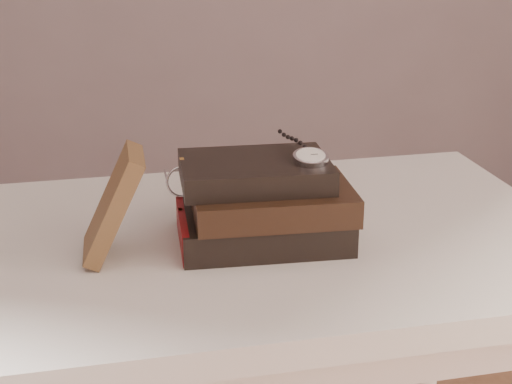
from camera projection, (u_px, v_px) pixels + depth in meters
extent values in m
cube|color=silver|center=(237.00, 247.00, 1.13)|extent=(1.00, 0.60, 0.04)
cube|color=white|center=(237.00, 283.00, 1.16)|extent=(0.88, 0.49, 0.08)
cylinder|color=white|center=(428.00, 342.00, 1.59)|extent=(0.05, 0.05, 0.71)
cube|color=black|center=(263.00, 226.00, 1.10)|extent=(0.25, 0.18, 0.04)
cube|color=beige|center=(265.00, 226.00, 1.10)|extent=(0.24, 0.17, 0.03)
cube|color=gold|center=(181.00, 224.00, 1.11)|extent=(0.01, 0.01, 0.05)
cube|color=maroon|center=(183.00, 231.00, 1.09)|extent=(0.02, 0.15, 0.05)
cube|color=black|center=(272.00, 200.00, 1.08)|extent=(0.23, 0.17, 0.04)
cube|color=beige|center=(274.00, 200.00, 1.08)|extent=(0.23, 0.16, 0.03)
cube|color=gold|center=(194.00, 198.00, 1.09)|extent=(0.01, 0.01, 0.04)
cube|color=black|center=(255.00, 172.00, 1.08)|extent=(0.22, 0.16, 0.03)
cube|color=beige|center=(257.00, 172.00, 1.08)|extent=(0.21, 0.15, 0.03)
cube|color=gold|center=(182.00, 170.00, 1.09)|extent=(0.01, 0.01, 0.04)
cube|color=#48301B|center=(113.00, 204.00, 1.03)|extent=(0.09, 0.10, 0.15)
cylinder|color=silver|center=(311.00, 158.00, 1.06)|extent=(0.05, 0.05, 0.02)
cylinder|color=white|center=(311.00, 155.00, 1.06)|extent=(0.04, 0.04, 0.01)
torus|color=silver|center=(311.00, 156.00, 1.06)|extent=(0.05, 0.05, 0.01)
cylinder|color=silver|center=(306.00, 152.00, 1.09)|extent=(0.01, 0.01, 0.01)
cube|color=black|center=(310.00, 153.00, 1.06)|extent=(0.00, 0.01, 0.00)
cube|color=black|center=(314.00, 154.00, 1.06)|extent=(0.01, 0.00, 0.00)
sphere|color=black|center=(305.00, 147.00, 1.09)|extent=(0.01, 0.01, 0.01)
sphere|color=black|center=(300.00, 143.00, 1.10)|extent=(0.01, 0.01, 0.01)
sphere|color=black|center=(296.00, 140.00, 1.12)|extent=(0.01, 0.01, 0.01)
sphere|color=black|center=(292.00, 138.00, 1.13)|extent=(0.01, 0.01, 0.01)
sphere|color=black|center=(288.00, 137.00, 1.14)|extent=(0.01, 0.01, 0.01)
sphere|color=black|center=(284.00, 135.00, 1.16)|extent=(0.01, 0.01, 0.01)
sphere|color=black|center=(280.00, 131.00, 1.17)|extent=(0.01, 0.01, 0.01)
torus|color=silver|center=(182.00, 182.00, 1.14)|extent=(0.05, 0.02, 0.05)
torus|color=silver|center=(216.00, 180.00, 1.15)|extent=(0.05, 0.02, 0.05)
cylinder|color=silver|center=(199.00, 179.00, 1.14)|extent=(0.01, 0.00, 0.00)
cylinder|color=silver|center=(166.00, 174.00, 1.19)|extent=(0.01, 0.11, 0.03)
cylinder|color=silver|center=(227.00, 171.00, 1.20)|extent=(0.01, 0.11, 0.03)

